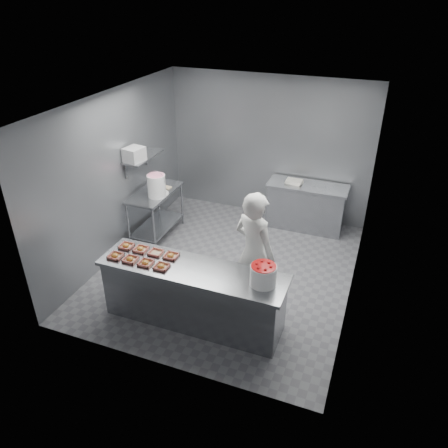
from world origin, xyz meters
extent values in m
plane|color=#4C4C51|center=(0.00, 0.00, 0.00)|extent=(4.50, 4.50, 0.00)
plane|color=white|center=(0.00, 0.00, 2.80)|extent=(4.50, 4.50, 0.00)
cube|color=slate|center=(0.00, 2.25, 1.40)|extent=(4.00, 0.04, 2.80)
cube|color=slate|center=(-2.00, 0.00, 1.40)|extent=(0.04, 4.50, 2.80)
cube|color=slate|center=(2.00, 0.00, 1.40)|extent=(0.04, 4.50, 2.80)
cube|color=slate|center=(0.00, -1.35, 0.88)|extent=(2.60, 0.70, 0.05)
cube|color=slate|center=(0.00, -1.35, 0.42)|extent=(2.50, 0.64, 0.85)
cube|color=slate|center=(-1.65, 0.60, 0.88)|extent=(0.60, 1.20, 0.04)
cube|color=slate|center=(-1.65, 0.60, 0.20)|extent=(0.56, 1.15, 0.03)
cylinder|color=slate|center=(-1.91, 0.04, 0.44)|extent=(0.04, 0.04, 0.88)
cylinder|color=slate|center=(-1.39, 0.04, 0.44)|extent=(0.04, 0.04, 0.88)
cylinder|color=slate|center=(-1.91, 1.16, 0.44)|extent=(0.04, 0.04, 0.88)
cylinder|color=slate|center=(-1.39, 1.16, 0.44)|extent=(0.04, 0.04, 0.88)
cube|color=slate|center=(0.90, 1.90, 0.88)|extent=(1.50, 0.60, 0.05)
cube|color=slate|center=(0.90, 1.90, 0.42)|extent=(1.44, 0.55, 0.85)
cube|color=slate|center=(-1.82, 0.60, 1.55)|extent=(0.35, 0.90, 0.03)
cube|color=tan|center=(-1.10, -1.49, 0.92)|extent=(0.18, 0.18, 0.04)
cube|color=white|center=(-1.06, -1.47, 0.91)|extent=(0.10, 0.06, 0.00)
ellipsoid|color=#AD6C2B|center=(-1.11, -1.49, 0.93)|extent=(0.10, 0.10, 0.05)
cube|color=tan|center=(-0.86, -1.49, 0.92)|extent=(0.18, 0.18, 0.04)
cube|color=white|center=(-0.82, -1.47, 0.91)|extent=(0.10, 0.06, 0.00)
ellipsoid|color=#AD6C2B|center=(-0.87, -1.49, 0.93)|extent=(0.10, 0.10, 0.05)
cube|color=tan|center=(-0.62, -1.49, 0.92)|extent=(0.18, 0.18, 0.04)
cube|color=white|center=(-0.58, -1.47, 0.91)|extent=(0.10, 0.06, 0.00)
ellipsoid|color=#AD6C2B|center=(-0.63, -1.49, 0.93)|extent=(0.10, 0.10, 0.05)
cube|color=tan|center=(-0.38, -1.49, 0.92)|extent=(0.18, 0.18, 0.04)
cube|color=white|center=(-0.34, -1.47, 0.91)|extent=(0.10, 0.06, 0.00)
ellipsoid|color=#AD6C2B|center=(-0.39, -1.49, 0.93)|extent=(0.10, 0.10, 0.05)
cube|color=tan|center=(-1.10, -1.21, 0.92)|extent=(0.18, 0.18, 0.04)
cube|color=white|center=(-1.06, -1.20, 0.91)|extent=(0.10, 0.06, 0.00)
ellipsoid|color=#AD6C2B|center=(-1.11, -1.21, 0.93)|extent=(0.10, 0.10, 0.05)
cube|color=tan|center=(-0.86, -1.21, 0.92)|extent=(0.18, 0.18, 0.04)
cube|color=white|center=(-0.82, -1.20, 0.91)|extent=(0.10, 0.06, 0.00)
ellipsoid|color=#AD6C2B|center=(-0.87, -1.21, 0.93)|extent=(0.10, 0.10, 0.05)
cube|color=tan|center=(-0.62, -1.21, 0.92)|extent=(0.18, 0.18, 0.04)
cube|color=white|center=(-0.58, -1.20, 0.91)|extent=(0.10, 0.06, 0.00)
cube|color=tan|center=(-0.38, -1.21, 0.92)|extent=(0.18, 0.18, 0.04)
cube|color=white|center=(-0.34, -1.20, 0.91)|extent=(0.10, 0.06, 0.00)
ellipsoid|color=#AD6C2B|center=(-0.39, -1.21, 0.93)|extent=(0.10, 0.10, 0.05)
imported|color=silver|center=(0.68, -0.75, 0.93)|extent=(0.81, 0.69, 1.87)
cylinder|color=white|center=(0.98, -1.34, 1.03)|extent=(0.34, 0.34, 0.27)
cylinder|color=red|center=(0.98, -1.34, 1.16)|extent=(0.32, 0.32, 0.04)
cylinder|color=white|center=(-1.51, 0.45, 1.10)|extent=(0.32, 0.32, 0.40)
cylinder|color=pink|center=(-1.51, 0.45, 1.30)|extent=(0.30, 0.30, 0.02)
torus|color=slate|center=(-1.51, 0.45, 1.22)|extent=(0.34, 0.01, 0.34)
cylinder|color=white|center=(-1.51, 0.55, 0.91)|extent=(0.39, 0.39, 0.02)
cube|color=#CCB28C|center=(-1.51, 0.84, 0.91)|extent=(0.15, 0.14, 0.02)
cube|color=gray|center=(-1.82, 0.33, 1.68)|extent=(0.33, 0.36, 0.24)
cube|color=silver|center=(0.63, 1.90, 0.93)|extent=(0.33, 0.26, 0.06)
camera|label=1|loc=(2.12, -5.67, 4.27)|focal=35.00mm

